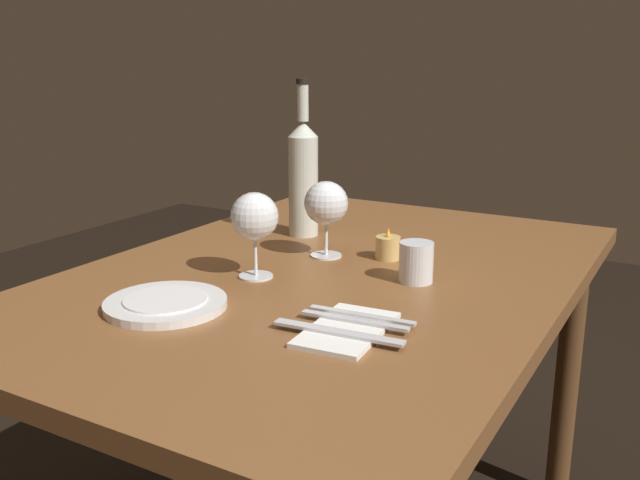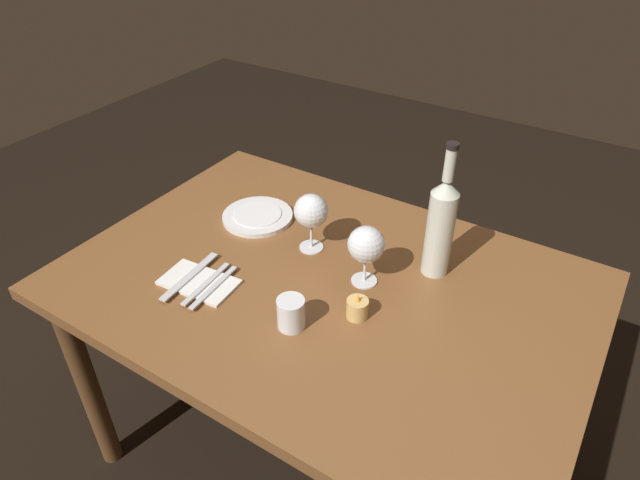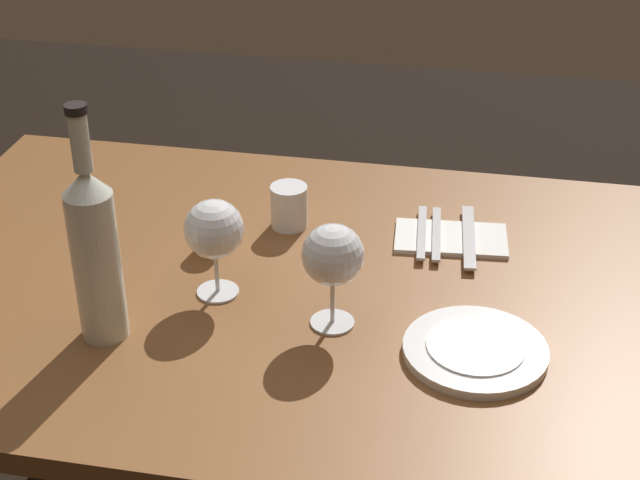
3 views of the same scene
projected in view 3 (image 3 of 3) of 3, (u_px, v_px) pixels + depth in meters
The scene contains 11 objects.
dining_table at pixel (280, 327), 1.60m from camera, with size 1.30×0.90×0.74m.
wine_glass_left at pixel (333, 257), 1.40m from camera, with size 0.09×0.09×0.17m.
wine_glass_right at pixel (214, 231), 1.47m from camera, with size 0.09×0.09×0.16m.
wine_bottle at pixel (95, 250), 1.36m from camera, with size 0.07×0.07×0.36m.
water_tumbler at pixel (289, 208), 1.69m from camera, with size 0.06×0.06×0.08m.
votive_candle at pixel (210, 239), 1.62m from camera, with size 0.05×0.05×0.07m.
dinner_plate at pixel (475, 350), 1.38m from camera, with size 0.21×0.21×0.02m.
folded_napkin at pixel (451, 238), 1.66m from camera, with size 0.20×0.12×0.01m.
fork_inner at pixel (436, 234), 1.66m from camera, with size 0.03×0.18×0.00m.
fork_outer at pixel (422, 232), 1.67m from camera, with size 0.03×0.18×0.00m.
table_knife at pixel (469, 237), 1.66m from camera, with size 0.04×0.21×0.00m.
Camera 3 is at (0.31, -1.27, 1.59)m, focal length 54.78 mm.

